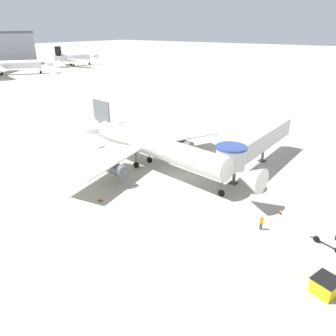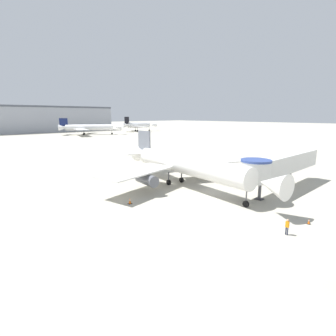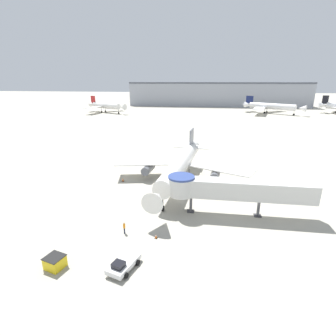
{
  "view_description": "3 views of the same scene",
  "coord_description": "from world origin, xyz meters",
  "px_view_note": "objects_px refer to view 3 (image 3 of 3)",
  "views": [
    {
      "loc": [
        -36.0,
        -24.91,
        20.2
      ],
      "look_at": [
        -6.21,
        -2.45,
        4.09
      ],
      "focal_mm": 35.0,
      "sensor_mm": 36.0,
      "label": 1
    },
    {
      "loc": [
        -31.66,
        -24.66,
        11.91
      ],
      "look_at": [
        -5.71,
        3.0,
        4.22
      ],
      "focal_mm": 28.0,
      "sensor_mm": 36.0,
      "label": 2
    },
    {
      "loc": [
        4.31,
        -44.95,
        20.06
      ],
      "look_at": [
        -2.92,
        5.5,
        2.79
      ],
      "focal_mm": 28.0,
      "sensor_mm": 36.0,
      "label": 3
    }
  ],
  "objects_px": {
    "background_jet_red_tail": "(105,106)",
    "pushback_tug_white": "(123,264)",
    "jet_bridge": "(230,189)",
    "traffic_cone_port_wing": "(123,180)",
    "traffic_cone_near_nose": "(156,236)",
    "ground_crew_marshaller": "(124,227)",
    "background_jet_navy_tail": "(270,106)",
    "main_airplane": "(180,165)",
    "service_container_yellow": "(55,262)"
  },
  "relations": [
    {
      "from": "service_container_yellow",
      "to": "background_jet_red_tail",
      "type": "height_order",
      "value": "background_jet_red_tail"
    },
    {
      "from": "jet_bridge",
      "to": "background_jet_navy_tail",
      "type": "relative_size",
      "value": 0.63
    },
    {
      "from": "service_container_yellow",
      "to": "traffic_cone_near_nose",
      "type": "distance_m",
      "value": 12.45
    },
    {
      "from": "ground_crew_marshaller",
      "to": "pushback_tug_white",
      "type": "bearing_deg",
      "value": -157.63
    },
    {
      "from": "pushback_tug_white",
      "to": "service_container_yellow",
      "type": "height_order",
      "value": "service_container_yellow"
    },
    {
      "from": "background_jet_red_tail",
      "to": "pushback_tug_white",
      "type": "bearing_deg",
      "value": -131.08
    },
    {
      "from": "pushback_tug_white",
      "to": "background_jet_red_tail",
      "type": "relative_size",
      "value": 0.15
    },
    {
      "from": "ground_crew_marshaller",
      "to": "background_jet_red_tail",
      "type": "bearing_deg",
      "value": 28.12
    },
    {
      "from": "traffic_cone_port_wing",
      "to": "ground_crew_marshaller",
      "type": "distance_m",
      "value": 19.66
    },
    {
      "from": "main_airplane",
      "to": "pushback_tug_white",
      "type": "distance_m",
      "value": 27.16
    },
    {
      "from": "ground_crew_marshaller",
      "to": "background_jet_red_tail",
      "type": "height_order",
      "value": "background_jet_red_tail"
    },
    {
      "from": "service_container_yellow",
      "to": "background_jet_red_tail",
      "type": "relative_size",
      "value": 0.08
    },
    {
      "from": "jet_bridge",
      "to": "traffic_cone_port_wing",
      "type": "xyz_separation_m",
      "value": [
        -20.6,
        11.11,
        -3.91
      ]
    },
    {
      "from": "main_airplane",
      "to": "background_jet_navy_tail",
      "type": "relative_size",
      "value": 0.97
    },
    {
      "from": "main_airplane",
      "to": "background_jet_navy_tail",
      "type": "distance_m",
      "value": 130.01
    },
    {
      "from": "jet_bridge",
      "to": "traffic_cone_port_wing",
      "type": "bearing_deg",
      "value": 151.47
    },
    {
      "from": "service_container_yellow",
      "to": "traffic_cone_port_wing",
      "type": "distance_m",
      "value": 26.49
    },
    {
      "from": "service_container_yellow",
      "to": "pushback_tug_white",
      "type": "bearing_deg",
      "value": 6.5
    },
    {
      "from": "pushback_tug_white",
      "to": "main_airplane",
      "type": "bearing_deg",
      "value": 99.81
    },
    {
      "from": "main_airplane",
      "to": "background_jet_red_tail",
      "type": "xyz_separation_m",
      "value": [
        -58.65,
        112.22,
        0.65
      ]
    },
    {
      "from": "ground_crew_marshaller",
      "to": "traffic_cone_near_nose",
      "type": "bearing_deg",
      "value": -90.85
    },
    {
      "from": "jet_bridge",
      "to": "ground_crew_marshaller",
      "type": "relative_size",
      "value": 13.07
    },
    {
      "from": "background_jet_red_tail",
      "to": "ground_crew_marshaller",
      "type": "bearing_deg",
      "value": -130.8
    },
    {
      "from": "main_airplane",
      "to": "traffic_cone_port_wing",
      "type": "distance_m",
      "value": 12.3
    },
    {
      "from": "service_container_yellow",
      "to": "ground_crew_marshaller",
      "type": "relative_size",
      "value": 1.45
    },
    {
      "from": "traffic_cone_near_nose",
      "to": "traffic_cone_port_wing",
      "type": "relative_size",
      "value": 0.74
    },
    {
      "from": "main_airplane",
      "to": "background_jet_navy_tail",
      "type": "height_order",
      "value": "background_jet_navy_tail"
    },
    {
      "from": "service_container_yellow",
      "to": "background_jet_navy_tail",
      "type": "xyz_separation_m",
      "value": [
        55.13,
        149.99,
        3.7
      ]
    },
    {
      "from": "pushback_tug_white",
      "to": "background_jet_navy_tail",
      "type": "relative_size",
      "value": 0.13
    },
    {
      "from": "traffic_cone_port_wing",
      "to": "background_jet_red_tail",
      "type": "xyz_separation_m",
      "value": [
        -46.87,
        113.33,
        4.0
      ]
    },
    {
      "from": "traffic_cone_near_nose",
      "to": "ground_crew_marshaller",
      "type": "distance_m",
      "value": 4.59
    },
    {
      "from": "main_airplane",
      "to": "pushback_tug_white",
      "type": "height_order",
      "value": "main_airplane"
    },
    {
      "from": "jet_bridge",
      "to": "background_jet_navy_tail",
      "type": "bearing_deg",
      "value": 75.24
    },
    {
      "from": "pushback_tug_white",
      "to": "traffic_cone_port_wing",
      "type": "relative_size",
      "value": 5.66
    },
    {
      "from": "main_airplane",
      "to": "background_jet_navy_tail",
      "type": "bearing_deg",
      "value": 77.04
    },
    {
      "from": "main_airplane",
      "to": "service_container_yellow",
      "type": "bearing_deg",
      "value": -105.54
    },
    {
      "from": "main_airplane",
      "to": "traffic_cone_port_wing",
      "type": "height_order",
      "value": "main_airplane"
    },
    {
      "from": "main_airplane",
      "to": "traffic_cone_near_nose",
      "type": "distance_m",
      "value": 20.68
    },
    {
      "from": "main_airplane",
      "to": "background_jet_red_tail",
      "type": "relative_size",
      "value": 1.12
    },
    {
      "from": "jet_bridge",
      "to": "pushback_tug_white",
      "type": "xyz_separation_m",
      "value": [
        -12.52,
        -14.51,
        -3.65
      ]
    },
    {
      "from": "jet_bridge",
      "to": "service_container_yellow",
      "type": "bearing_deg",
      "value": -142.82
    },
    {
      "from": "jet_bridge",
      "to": "traffic_cone_near_nose",
      "type": "bearing_deg",
      "value": -141.1
    },
    {
      "from": "background_jet_navy_tail",
      "to": "service_container_yellow",
      "type": "bearing_deg",
      "value": -166.27
    },
    {
      "from": "main_airplane",
      "to": "service_container_yellow",
      "type": "distance_m",
      "value": 29.97
    },
    {
      "from": "background_jet_red_tail",
      "to": "traffic_cone_near_nose",
      "type": "bearing_deg",
      "value": -129.23
    },
    {
      "from": "jet_bridge",
      "to": "background_jet_navy_tail",
      "type": "distance_m",
      "value": 139.1
    },
    {
      "from": "traffic_cone_near_nose",
      "to": "background_jet_red_tail",
      "type": "relative_size",
      "value": 0.02
    },
    {
      "from": "background_jet_navy_tail",
      "to": "traffic_cone_port_wing",
      "type": "bearing_deg",
      "value": -170.33
    },
    {
      "from": "service_container_yellow",
      "to": "traffic_cone_port_wing",
      "type": "height_order",
      "value": "service_container_yellow"
    },
    {
      "from": "ground_crew_marshaller",
      "to": "main_airplane",
      "type": "bearing_deg",
      "value": -9.79
    }
  ]
}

